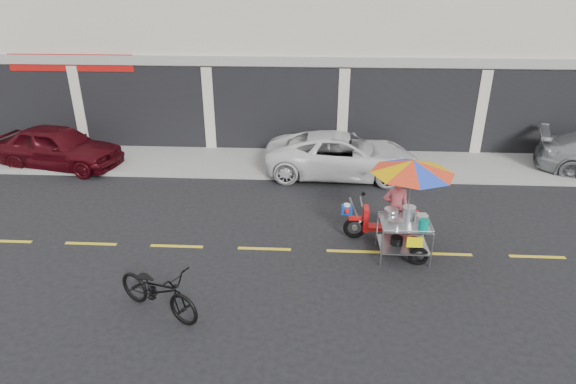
# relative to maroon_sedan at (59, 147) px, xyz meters

# --- Properties ---
(ground) EXTENTS (90.00, 90.00, 0.00)m
(ground) POSITION_rel_maroon_sedan_xyz_m (9.00, -4.70, -0.68)
(ground) COLOR black
(sidewalk) EXTENTS (45.00, 3.00, 0.15)m
(sidewalk) POSITION_rel_maroon_sedan_xyz_m (9.00, 0.80, -0.61)
(sidewalk) COLOR gray
(sidewalk) RESTS_ON ground
(shophouse_block) EXTENTS (36.00, 8.11, 10.40)m
(shophouse_block) POSITION_rel_maroon_sedan_xyz_m (11.81, 5.89, 3.56)
(shophouse_block) COLOR beige
(shophouse_block) RESTS_ON ground
(centerline) EXTENTS (42.00, 0.10, 0.01)m
(centerline) POSITION_rel_maroon_sedan_xyz_m (9.00, -4.70, -0.68)
(centerline) COLOR gold
(centerline) RESTS_ON ground
(maroon_sedan) EXTENTS (4.22, 2.34, 1.36)m
(maroon_sedan) POSITION_rel_maroon_sedan_xyz_m (0.00, 0.00, 0.00)
(maroon_sedan) COLOR #3D070D
(maroon_sedan) RESTS_ON ground
(white_pickup) EXTENTS (4.71, 2.33, 1.29)m
(white_pickup) POSITION_rel_maroon_sedan_xyz_m (8.92, -0.15, -0.04)
(white_pickup) COLOR silver
(white_pickup) RESTS_ON ground
(near_bicycle) EXTENTS (1.94, 1.45, 0.97)m
(near_bicycle) POSITION_rel_maroon_sedan_xyz_m (5.33, -7.02, -0.19)
(near_bicycle) COLOR black
(near_bicycle) RESTS_ON ground
(food_vendor_rig) EXTENTS (2.23, 1.78, 2.27)m
(food_vendor_rig) POSITION_rel_maroon_sedan_xyz_m (10.01, -4.51, 0.74)
(food_vendor_rig) COLOR black
(food_vendor_rig) RESTS_ON ground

